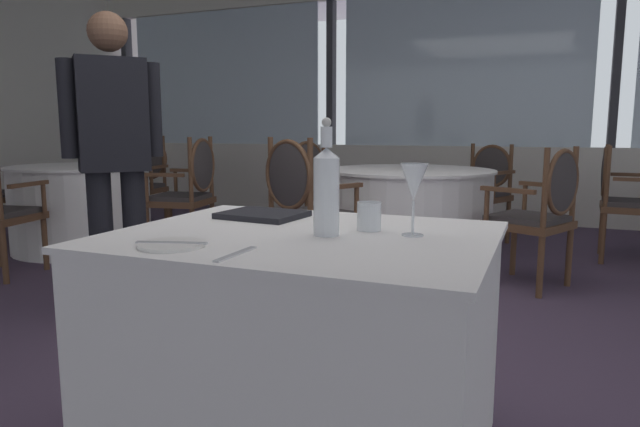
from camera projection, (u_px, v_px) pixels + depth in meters
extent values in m
plane|color=#47384C|center=(328.00, 341.00, 2.78)|extent=(14.29, 14.29, 0.00)
cube|color=silver|center=(457.00, 183.00, 6.49)|extent=(10.00, 0.12, 0.85)
cube|color=silver|center=(223.00, 78.00, 7.48)|extent=(2.76, 0.02, 1.74)
cube|color=#333338|center=(128.00, 82.00, 8.05)|extent=(0.08, 0.14, 1.74)
cube|color=silver|center=(461.00, 69.00, 6.32)|extent=(2.76, 0.02, 1.74)
cube|color=#333338|center=(331.00, 74.00, 6.88)|extent=(0.08, 0.14, 1.74)
cube|color=#333338|center=(617.00, 62.00, 5.72)|extent=(0.08, 0.14, 1.74)
cube|color=white|center=(303.00, 236.00, 1.70)|extent=(1.13, 0.90, 0.02)
cube|color=white|center=(303.00, 350.00, 1.75)|extent=(1.09, 0.88, 0.71)
cylinder|color=white|center=(172.00, 245.00, 1.50)|extent=(0.18, 0.18, 0.01)
cube|color=silver|center=(172.00, 243.00, 1.50)|extent=(0.19, 0.07, 0.00)
cube|color=silver|center=(236.00, 254.00, 1.40)|extent=(0.02, 0.18, 0.00)
cylinder|color=white|center=(326.00, 197.00, 1.64)|extent=(0.08, 0.08, 0.23)
cone|color=white|center=(327.00, 153.00, 1.62)|extent=(0.08, 0.08, 0.03)
cylinder|color=white|center=(327.00, 137.00, 1.62)|extent=(0.03, 0.03, 0.06)
sphere|color=silver|center=(327.00, 122.00, 1.61)|extent=(0.03, 0.03, 0.03)
cylinder|color=white|center=(412.00, 235.00, 1.65)|extent=(0.06, 0.06, 0.00)
cylinder|color=white|center=(413.00, 218.00, 1.64)|extent=(0.01, 0.01, 0.10)
cone|color=white|center=(414.00, 182.00, 1.63)|extent=(0.08, 0.08, 0.11)
cylinder|color=white|center=(369.00, 216.00, 1.74)|extent=(0.08, 0.08, 0.09)
cube|color=black|center=(263.00, 215.00, 1.99)|extent=(0.30, 0.25, 0.02)
cube|color=brown|center=(633.00, 208.00, 4.40)|extent=(0.49, 0.49, 0.05)
cube|color=#383333|center=(633.00, 203.00, 4.39)|extent=(0.45, 0.45, 0.04)
cylinder|color=brown|center=(602.00, 230.00, 4.70)|extent=(0.04, 0.04, 0.40)
cylinder|color=brown|center=(603.00, 239.00, 4.34)|extent=(0.04, 0.04, 0.40)
cylinder|color=brown|center=(606.00, 173.00, 4.63)|extent=(0.04, 0.04, 0.47)
cylinder|color=brown|center=(607.00, 176.00, 4.27)|extent=(0.04, 0.04, 0.47)
ellipsoid|color=#383333|center=(605.00, 171.00, 4.45)|extent=(0.07, 0.39, 0.39)
torus|color=brown|center=(605.00, 171.00, 4.45)|extent=(0.06, 0.41, 0.41)
cube|color=brown|center=(636.00, 175.00, 4.58)|extent=(0.37, 0.06, 0.03)
cylinder|color=white|center=(409.00, 170.00, 4.40)|extent=(1.34, 1.34, 0.02)
cylinder|color=white|center=(408.00, 216.00, 4.46)|extent=(1.30, 1.30, 0.71)
cube|color=brown|center=(478.00, 198.00, 5.12)|extent=(0.61, 0.61, 0.05)
cube|color=#383333|center=(478.00, 193.00, 5.11)|extent=(0.56, 0.56, 0.04)
cylinder|color=brown|center=(484.00, 227.00, 4.87)|extent=(0.04, 0.04, 0.40)
cylinder|color=brown|center=(446.00, 221.00, 5.16)|extent=(0.04, 0.04, 0.40)
cylinder|color=brown|center=(508.00, 222.00, 5.14)|extent=(0.04, 0.04, 0.40)
cylinder|color=brown|center=(470.00, 217.00, 5.43)|extent=(0.04, 0.04, 0.40)
cylinder|color=brown|center=(511.00, 170.00, 5.07)|extent=(0.04, 0.04, 0.46)
cylinder|color=brown|center=(472.00, 168.00, 5.36)|extent=(0.04, 0.04, 0.46)
ellipsoid|color=#383333|center=(492.00, 166.00, 5.22)|extent=(0.37, 0.21, 0.39)
torus|color=brown|center=(492.00, 166.00, 5.22)|extent=(0.38, 0.20, 0.40)
cube|color=brown|center=(503.00, 173.00, 4.89)|extent=(0.19, 0.35, 0.03)
cylinder|color=brown|center=(494.00, 186.00, 4.81)|extent=(0.03, 0.03, 0.22)
cube|color=brown|center=(454.00, 170.00, 5.25)|extent=(0.19, 0.35, 0.03)
cylinder|color=brown|center=(445.00, 182.00, 5.17)|extent=(0.03, 0.03, 0.22)
cube|color=brown|center=(322.00, 195.00, 5.18)|extent=(0.61, 0.61, 0.05)
cube|color=#383333|center=(322.00, 190.00, 5.18)|extent=(0.56, 0.56, 0.04)
cylinder|color=brown|center=(352.00, 220.00, 5.20)|extent=(0.04, 0.04, 0.41)
cylinder|color=brown|center=(321.00, 225.00, 4.94)|extent=(0.04, 0.04, 0.41)
cylinder|color=brown|center=(323.00, 215.00, 5.50)|extent=(0.04, 0.04, 0.41)
cylinder|color=brown|center=(292.00, 219.00, 5.23)|extent=(0.04, 0.04, 0.41)
cylinder|color=brown|center=(323.00, 165.00, 5.42)|extent=(0.04, 0.04, 0.48)
cylinder|color=brown|center=(292.00, 166.00, 5.16)|extent=(0.04, 0.04, 0.48)
ellipsoid|color=#383333|center=(307.00, 163.00, 5.30)|extent=(0.21, 0.37, 0.40)
torus|color=brown|center=(307.00, 163.00, 5.30)|extent=(0.21, 0.39, 0.41)
cube|color=brown|center=(343.00, 167.00, 5.30)|extent=(0.35, 0.19, 0.03)
cylinder|color=brown|center=(354.00, 180.00, 5.21)|extent=(0.03, 0.03, 0.22)
cube|color=brown|center=(303.00, 170.00, 4.96)|extent=(0.35, 0.19, 0.03)
cylinder|color=brown|center=(314.00, 183.00, 4.88)|extent=(0.03, 0.03, 0.22)
cube|color=brown|center=(313.00, 220.00, 3.77)|extent=(0.61, 0.61, 0.05)
cube|color=#383333|center=(313.00, 214.00, 3.77)|extent=(0.56, 0.56, 0.04)
cylinder|color=brown|center=(315.00, 245.00, 4.09)|extent=(0.04, 0.04, 0.41)
cylinder|color=brown|center=(355.00, 254.00, 3.79)|extent=(0.04, 0.04, 0.41)
cylinder|color=brown|center=(272.00, 253.00, 3.82)|extent=(0.04, 0.04, 0.41)
cylinder|color=brown|center=(310.00, 263.00, 3.53)|extent=(0.04, 0.04, 0.41)
cylinder|color=brown|center=(271.00, 177.00, 3.74)|extent=(0.04, 0.04, 0.53)
cylinder|color=brown|center=(310.00, 181.00, 3.45)|extent=(0.04, 0.04, 0.53)
ellipsoid|color=#383333|center=(288.00, 175.00, 3.58)|extent=(0.37, 0.21, 0.45)
torus|color=brown|center=(288.00, 175.00, 3.58)|extent=(0.43, 0.23, 0.46)
cube|color=brown|center=(292.00, 181.00, 3.93)|extent=(0.19, 0.35, 0.03)
cylinder|color=brown|center=(307.00, 195.00, 4.04)|extent=(0.03, 0.03, 0.22)
cube|color=brown|center=(341.00, 187.00, 3.57)|extent=(0.19, 0.35, 0.03)
cylinder|color=brown|center=(356.00, 202.00, 3.68)|extent=(0.03, 0.03, 0.22)
cube|color=brown|center=(528.00, 224.00, 3.71)|extent=(0.61, 0.61, 0.05)
cube|color=#383333|center=(528.00, 218.00, 3.70)|extent=(0.56, 0.56, 0.04)
cylinder|color=brown|center=(483.00, 256.00, 3.75)|extent=(0.04, 0.04, 0.39)
cylinder|color=brown|center=(513.00, 248.00, 4.02)|extent=(0.04, 0.04, 0.39)
cylinder|color=brown|center=(540.00, 267.00, 3.46)|extent=(0.04, 0.04, 0.39)
cylinder|color=brown|center=(569.00, 257.00, 3.73)|extent=(0.04, 0.04, 0.39)
cylinder|color=brown|center=(545.00, 188.00, 3.39)|extent=(0.04, 0.04, 0.49)
cylinder|color=brown|center=(574.00, 184.00, 3.65)|extent=(0.04, 0.04, 0.49)
ellipsoid|color=#383333|center=(563.00, 182.00, 3.51)|extent=(0.21, 0.37, 0.41)
torus|color=brown|center=(563.00, 182.00, 3.51)|extent=(0.21, 0.40, 0.42)
cube|color=brown|center=(507.00, 190.00, 3.52)|extent=(0.35, 0.19, 0.03)
cylinder|color=brown|center=(487.00, 205.00, 3.64)|extent=(0.03, 0.03, 0.22)
cube|color=brown|center=(545.00, 185.00, 3.85)|extent=(0.35, 0.19, 0.03)
cylinder|color=brown|center=(525.00, 199.00, 3.97)|extent=(0.03, 0.03, 0.22)
cylinder|color=white|center=(79.00, 167.00, 4.84)|extent=(1.19, 1.19, 0.02)
cylinder|color=white|center=(82.00, 208.00, 4.89)|extent=(1.16, 1.16, 0.71)
cylinder|color=brown|center=(45.00, 244.00, 4.17)|extent=(0.04, 0.04, 0.39)
cylinder|color=brown|center=(4.00, 256.00, 3.78)|extent=(0.04, 0.04, 0.39)
cube|color=brown|center=(29.00, 184.00, 3.91)|extent=(0.10, 0.37, 0.03)
cylinder|color=brown|center=(44.00, 197.00, 4.06)|extent=(0.03, 0.03, 0.22)
cube|color=brown|center=(180.00, 202.00, 4.68)|extent=(0.53, 0.53, 0.05)
cube|color=#383333|center=(180.00, 197.00, 4.68)|extent=(0.49, 0.49, 0.04)
cylinder|color=brown|center=(147.00, 232.00, 4.57)|extent=(0.04, 0.04, 0.42)
cylinder|color=brown|center=(170.00, 224.00, 4.95)|extent=(0.04, 0.04, 0.42)
cylinder|color=brown|center=(193.00, 234.00, 4.48)|extent=(0.04, 0.04, 0.42)
cylinder|color=brown|center=(213.00, 226.00, 4.87)|extent=(0.04, 0.04, 0.42)
cylinder|color=brown|center=(191.00, 170.00, 4.41)|extent=(0.04, 0.04, 0.52)
cylinder|color=brown|center=(211.00, 167.00, 4.79)|extent=(0.04, 0.04, 0.52)
ellipsoid|color=#383333|center=(203.00, 165.00, 4.59)|extent=(0.12, 0.39, 0.43)
torus|color=brown|center=(203.00, 165.00, 4.59)|extent=(0.11, 0.44, 0.44)
cube|color=brown|center=(162.00, 175.00, 4.41)|extent=(0.37, 0.10, 0.03)
cylinder|color=brown|center=(146.00, 188.00, 4.46)|extent=(0.03, 0.03, 0.22)
cube|color=brown|center=(190.00, 170.00, 4.89)|extent=(0.37, 0.10, 0.03)
cylinder|color=brown|center=(176.00, 183.00, 4.94)|extent=(0.03, 0.03, 0.22)
cube|color=brown|center=(138.00, 190.00, 5.79)|extent=(0.53, 0.53, 0.05)
cube|color=#383333|center=(138.00, 186.00, 5.78)|extent=(0.49, 0.49, 0.04)
cylinder|color=brown|center=(147.00, 215.00, 5.59)|extent=(0.04, 0.04, 0.39)
cylinder|color=brown|center=(111.00, 213.00, 5.67)|extent=(0.04, 0.04, 0.39)
cylinder|color=brown|center=(166.00, 209.00, 5.97)|extent=(0.04, 0.04, 0.39)
cylinder|color=brown|center=(132.00, 208.00, 6.06)|extent=(0.04, 0.04, 0.39)
cylinder|color=brown|center=(164.00, 161.00, 5.90)|extent=(0.04, 0.04, 0.53)
cylinder|color=brown|center=(130.00, 161.00, 5.98)|extent=(0.04, 0.04, 0.53)
ellipsoid|color=#383333|center=(147.00, 158.00, 5.95)|extent=(0.39, 0.12, 0.45)
torus|color=brown|center=(147.00, 158.00, 5.95)|extent=(0.46, 0.11, 0.46)
cube|color=brown|center=(158.00, 167.00, 5.68)|extent=(0.10, 0.37, 0.03)
cylinder|color=brown|center=(152.00, 179.00, 5.56)|extent=(0.03, 0.03, 0.22)
cube|color=brown|center=(114.00, 166.00, 5.79)|extent=(0.10, 0.37, 0.03)
cylinder|color=brown|center=(107.00, 178.00, 5.67)|extent=(0.03, 0.03, 0.22)
cylinder|color=brown|center=(27.00, 220.00, 5.27)|extent=(0.04, 0.04, 0.39)
cube|color=brown|center=(11.00, 170.00, 5.28)|extent=(0.37, 0.10, 0.03)
cylinder|color=brown|center=(24.00, 182.00, 5.27)|extent=(0.03, 0.03, 0.22)
cylinder|color=black|center=(102.00, 245.00, 3.11)|extent=(0.13, 0.13, 0.81)
cylinder|color=black|center=(136.00, 242.00, 3.19)|extent=(0.13, 0.13, 0.81)
cube|color=black|center=(112.00, 115.00, 3.04)|extent=(0.39, 0.40, 0.61)
sphere|color=brown|center=(108.00, 32.00, 2.98)|extent=(0.21, 0.21, 0.21)
cylinder|color=black|center=(68.00, 109.00, 2.94)|extent=(0.09, 0.09, 0.52)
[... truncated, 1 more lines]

